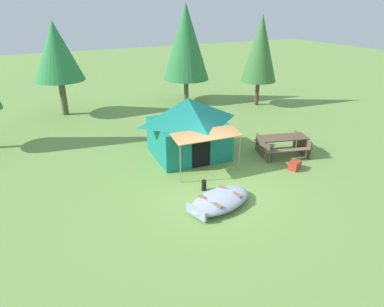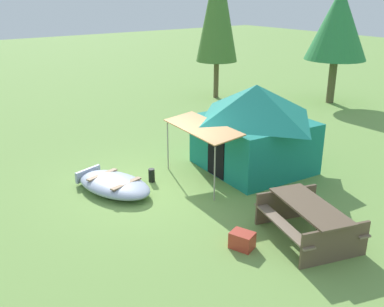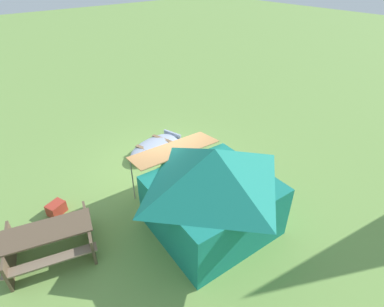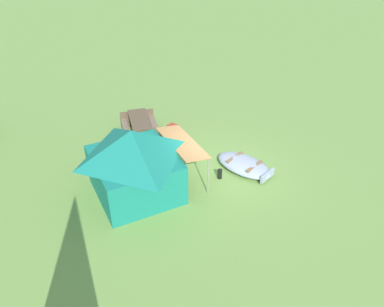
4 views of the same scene
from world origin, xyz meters
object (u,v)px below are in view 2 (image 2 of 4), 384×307
object	(u,v)px
picnic_table	(309,217)
pine_tree_side	(338,24)
canvas_cabin_tent	(254,126)
cooler_box	(242,240)
fuel_can	(152,175)
pine_tree_back_left	(218,7)
beached_rowboat	(114,184)

from	to	relation	value
picnic_table	pine_tree_side	bearing A→B (deg)	125.61
canvas_cabin_tent	cooler_box	distance (m)	4.49
cooler_box	canvas_cabin_tent	bearing A→B (deg)	133.92
fuel_can	pine_tree_side	distance (m)	12.10
canvas_cabin_tent	pine_tree_back_left	size ratio (longest dim) A/B	0.58
canvas_cabin_tent	fuel_can	distance (m)	3.24
picnic_table	canvas_cabin_tent	bearing A→B (deg)	153.31
pine_tree_side	canvas_cabin_tent	bearing A→B (deg)	-66.07
pine_tree_back_left	pine_tree_side	world-z (taller)	pine_tree_back_left
cooler_box	pine_tree_side	distance (m)	13.74
cooler_box	fuel_can	xyz separation A→B (m)	(-3.90, 0.22, 0.01)
cooler_box	picnic_table	bearing A→B (deg)	68.21
picnic_table	pine_tree_back_left	size ratio (longest dim) A/B	0.35
beached_rowboat	canvas_cabin_tent	xyz separation A→B (m)	(0.91, 4.03, 1.07)
cooler_box	pine_tree_back_left	size ratio (longest dim) A/B	0.07
cooler_box	fuel_can	bearing A→B (deg)	176.83
pine_tree_back_left	beached_rowboat	bearing A→B (deg)	-52.66
cooler_box	pine_tree_back_left	bearing A→B (deg)	143.43
canvas_cabin_tent	pine_tree_side	size ratio (longest dim) A/B	0.76
beached_rowboat	pine_tree_back_left	distance (m)	11.74
pine_tree_back_left	fuel_can	bearing A→B (deg)	-48.71
beached_rowboat	canvas_cabin_tent	distance (m)	4.27
canvas_cabin_tent	pine_tree_side	bearing A→B (deg)	113.93
canvas_cabin_tent	fuel_can	bearing A→B (deg)	-106.63
beached_rowboat	pine_tree_back_left	bearing A→B (deg)	127.34
cooler_box	pine_tree_side	size ratio (longest dim) A/B	0.09
canvas_cabin_tent	pine_tree_back_left	bearing A→B (deg)	148.03
pine_tree_back_left	pine_tree_side	distance (m)	5.36
fuel_can	pine_tree_back_left	world-z (taller)	pine_tree_back_left
pine_tree_side	fuel_can	bearing A→B (deg)	-75.88
canvas_cabin_tent	picnic_table	distance (m)	4.06
pine_tree_back_left	canvas_cabin_tent	bearing A→B (deg)	-31.97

